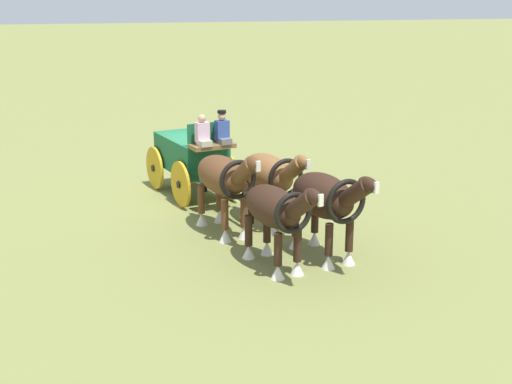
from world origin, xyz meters
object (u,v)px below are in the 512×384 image
Objects in this scene: draft_horse_lead_near at (326,199)px; draft_horse_lead_off at (276,211)px; show_wagon at (193,156)px; draft_horse_rear_off at (224,179)px; draft_horse_rear_near at (270,176)px.

draft_horse_lead_off is (0.33, -1.26, -0.08)m from draft_horse_lead_near.
show_wagon is 6.11m from draft_horse_lead_near.
draft_horse_lead_near is (2.21, 1.89, -0.02)m from draft_horse_rear_off.
draft_horse_rear_near and draft_horse_lead_off have the same top height.
draft_horse_rear_near is 1.03× the size of draft_horse_lead_near.
draft_horse_lead_off is at bearing 13.90° from draft_horse_rear_off.
draft_horse_rear_off is at bearing -166.10° from draft_horse_lead_off.
show_wagon is 1.82× the size of draft_horse_rear_near.
show_wagon reaches higher than draft_horse_lead_near.
show_wagon reaches higher than draft_horse_lead_off.
draft_horse_lead_near reaches higher than draft_horse_rear_near.
draft_horse_lead_near is (5.74, 2.09, 0.21)m from show_wagon.
draft_horse_rear_near is at bearing 103.92° from draft_horse_rear_off.
draft_horse_rear_off is at bearing -139.48° from draft_horse_lead_near.
draft_horse_rear_near is at bearing 167.46° from draft_horse_lead_off.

